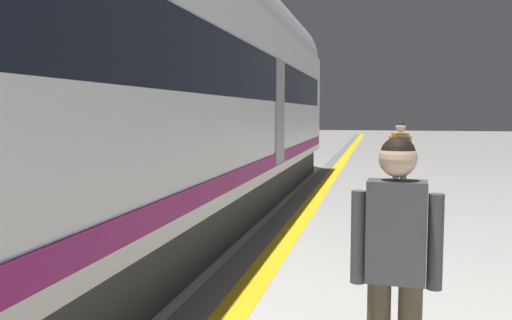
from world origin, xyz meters
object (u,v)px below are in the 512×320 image
(passenger_near, at_px, (396,257))
(duffel_bag_mid, at_px, (384,191))
(passenger_mid, at_px, (400,153))
(high_speed_train, at_px, (40,52))

(passenger_near, xyz_separation_m, duffel_bag_mid, (0.05, 8.93, -0.86))
(passenger_mid, bearing_deg, duffel_bag_mid, -162.57)
(passenger_mid, bearing_deg, passenger_near, -92.39)
(high_speed_train, distance_m, duffel_bag_mid, 8.50)
(passenger_near, bearing_deg, duffel_bag_mid, 89.68)
(passenger_mid, xyz_separation_m, duffel_bag_mid, (-0.33, -0.10, -0.85))
(high_speed_train, bearing_deg, passenger_mid, 62.93)
(passenger_near, bearing_deg, passenger_mid, 87.61)
(passenger_near, distance_m, duffel_bag_mid, 8.97)
(passenger_near, bearing_deg, high_speed_train, 155.94)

